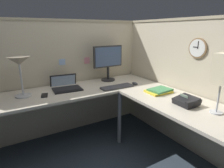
{
  "coord_description": "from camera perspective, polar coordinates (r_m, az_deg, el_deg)",
  "views": [
    {
      "loc": [
        -1.06,
        -1.7,
        1.45
      ],
      "look_at": [
        0.1,
        0.24,
        0.8
      ],
      "focal_mm": 30.4,
      "sensor_mm": 36.0,
      "label": 1
    }
  ],
  "objects": [
    {
      "name": "ground_plane",
      "position": [
        2.47,
        0.99,
        -19.8
      ],
      "size": [
        6.8,
        6.8,
        0.0
      ],
      "primitive_type": "plane",
      "color": "#2D3842"
    },
    {
      "name": "cubicle_wall_back",
      "position": [
        2.74,
        -15.19,
        1.69
      ],
      "size": [
        2.57,
        0.12,
        1.58
      ],
      "color": "beige",
      "rests_on": "ground"
    },
    {
      "name": "cubicle_wall_right",
      "position": [
        2.49,
        21.77,
        -0.34
      ],
      "size": [
        0.12,
        2.37,
        1.58
      ],
      "color": "beige",
      "rests_on": "ground"
    },
    {
      "name": "desk",
      "position": [
        2.06,
        -1.71,
        -7.32
      ],
      "size": [
        2.35,
        2.15,
        0.73
      ],
      "color": "beige",
      "rests_on": "ground"
    },
    {
      "name": "monitor",
      "position": [
        2.72,
        -1.19,
        7.09
      ],
      "size": [
        0.46,
        0.2,
        0.5
      ],
      "color": "#232326",
      "rests_on": "desk"
    },
    {
      "name": "laptop",
      "position": [
        2.49,
        -13.79,
        -0.58
      ],
      "size": [
        0.37,
        0.41,
        0.22
      ],
      "color": "black",
      "rests_on": "desk"
    },
    {
      "name": "keyboard",
      "position": [
        2.42,
        1.53,
        -0.87
      ],
      "size": [
        0.43,
        0.14,
        0.02
      ],
      "primitive_type": "cube",
      "rotation": [
        0.0,
        0.0,
        -0.0
      ],
      "color": "#38383D",
      "rests_on": "desk"
    },
    {
      "name": "computer_mouse",
      "position": [
        2.57,
        6.89,
        0.16
      ],
      "size": [
        0.06,
        0.1,
        0.03
      ],
      "primitive_type": "ellipsoid",
      "color": "#38383D",
      "rests_on": "desk"
    },
    {
      "name": "desk_lamp_dome",
      "position": [
        2.25,
        -26.11,
        5.39
      ],
      "size": [
        0.24,
        0.24,
        0.44
      ],
      "color": "#B7BABF",
      "rests_on": "desk"
    },
    {
      "name": "cell_phone",
      "position": [
        2.27,
        -19.65,
        -3.22
      ],
      "size": [
        0.1,
        0.16,
        0.01
      ],
      "primitive_type": "cube",
      "rotation": [
        0.0,
        0.0,
        -0.26
      ],
      "color": "black",
      "rests_on": "desk"
    },
    {
      "name": "office_phone",
      "position": [
        2.0,
        21.55,
        -4.93
      ],
      "size": [
        0.2,
        0.22,
        0.11
      ],
      "color": "black",
      "rests_on": "desk"
    },
    {
      "name": "book_stack",
      "position": [
        2.31,
        13.99,
        -1.97
      ],
      "size": [
        0.3,
        0.23,
        0.04
      ],
      "color": "yellow",
      "rests_on": "desk"
    },
    {
      "name": "desk_lamp_paper",
      "position": [
        1.84,
        30.38,
        3.43
      ],
      "size": [
        0.13,
        0.13,
        0.53
      ],
      "color": "#B7BABF",
      "rests_on": "desk"
    },
    {
      "name": "wall_clock",
      "position": [
        2.3,
        24.44,
        9.8
      ],
      "size": [
        0.04,
        0.22,
        0.22
      ],
      "color": "olive"
    },
    {
      "name": "pinned_note_leftmost",
      "position": [
        2.77,
        -7.54,
        7.0
      ],
      "size": [
        0.08,
        0.0,
        0.09
      ],
      "primitive_type": "cube",
      "color": "pink"
    },
    {
      "name": "pinned_note_middle",
      "position": [
        2.65,
        -14.76,
        6.41
      ],
      "size": [
        0.08,
        0.0,
        0.08
      ],
      "primitive_type": "cube",
      "color": "#99B7E5"
    }
  ]
}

